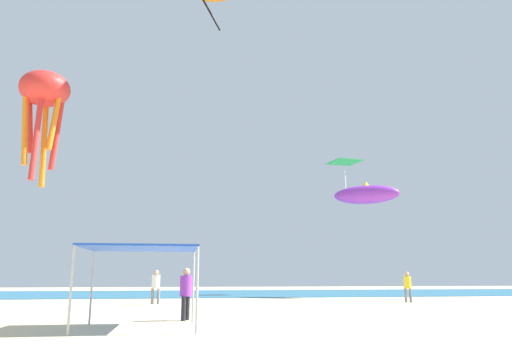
{
  "coord_description": "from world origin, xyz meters",
  "views": [
    {
      "loc": [
        -3.09,
        -16.87,
        1.53
      ],
      "look_at": [
        1.06,
        9.15,
        6.97
      ],
      "focal_mm": 34.24,
      "sensor_mm": 36.0,
      "label": 1
    }
  ],
  "objects_px": {
    "person_central": "(186,289)",
    "person_leftmost": "(408,284)",
    "person_near_tent": "(156,284)",
    "kite_diamond_green": "(345,164)",
    "canopy_tent": "(141,250)",
    "kite_inflatable_purple": "(366,194)",
    "kite_octopus_red": "(44,95)"
  },
  "relations": [
    {
      "from": "person_leftmost",
      "to": "kite_diamond_green",
      "type": "relative_size",
      "value": 0.52
    },
    {
      "from": "person_central",
      "to": "kite_diamond_green",
      "type": "bearing_deg",
      "value": -6.13
    },
    {
      "from": "person_near_tent",
      "to": "kite_diamond_green",
      "type": "relative_size",
      "value": 0.55
    },
    {
      "from": "canopy_tent",
      "to": "kite_diamond_green",
      "type": "bearing_deg",
      "value": 58.23
    },
    {
      "from": "kite_inflatable_purple",
      "to": "kite_diamond_green",
      "type": "height_order",
      "value": "kite_diamond_green"
    },
    {
      "from": "kite_inflatable_purple",
      "to": "kite_diamond_green",
      "type": "bearing_deg",
      "value": -64.17
    },
    {
      "from": "person_near_tent",
      "to": "kite_inflatable_purple",
      "type": "distance_m",
      "value": 17.99
    },
    {
      "from": "canopy_tent",
      "to": "person_leftmost",
      "type": "bearing_deg",
      "value": 40.27
    },
    {
      "from": "person_near_tent",
      "to": "kite_inflatable_purple",
      "type": "height_order",
      "value": "kite_inflatable_purple"
    },
    {
      "from": "person_central",
      "to": "kite_inflatable_purple",
      "type": "bearing_deg",
      "value": -12.95
    },
    {
      "from": "canopy_tent",
      "to": "person_near_tent",
      "type": "height_order",
      "value": "canopy_tent"
    },
    {
      "from": "person_central",
      "to": "person_leftmost",
      "type": "bearing_deg",
      "value": -27.22
    },
    {
      "from": "person_near_tent",
      "to": "kite_diamond_green",
      "type": "xyz_separation_m",
      "value": [
        15.66,
        12.05,
        10.24
      ]
    },
    {
      "from": "kite_diamond_green",
      "to": "person_central",
      "type": "bearing_deg",
      "value": -43.14
    },
    {
      "from": "person_near_tent",
      "to": "person_leftmost",
      "type": "relative_size",
      "value": 1.06
    },
    {
      "from": "person_central",
      "to": "kite_diamond_green",
      "type": "height_order",
      "value": "kite_diamond_green"
    },
    {
      "from": "person_leftmost",
      "to": "kite_inflatable_purple",
      "type": "distance_m",
      "value": 9.92
    },
    {
      "from": "person_near_tent",
      "to": "person_leftmost",
      "type": "bearing_deg",
      "value": -3.79
    },
    {
      "from": "canopy_tent",
      "to": "kite_diamond_green",
      "type": "distance_m",
      "value": 30.99
    },
    {
      "from": "person_near_tent",
      "to": "kite_diamond_green",
      "type": "bearing_deg",
      "value": 36.53
    },
    {
      "from": "person_central",
      "to": "kite_octopus_red",
      "type": "relative_size",
      "value": 0.27
    },
    {
      "from": "person_leftmost",
      "to": "kite_octopus_red",
      "type": "bearing_deg",
      "value": -6.15
    },
    {
      "from": "person_leftmost",
      "to": "person_central",
      "type": "bearing_deg",
      "value": 32.15
    },
    {
      "from": "person_leftmost",
      "to": "person_central",
      "type": "xyz_separation_m",
      "value": [
        -13.25,
        -9.97,
        0.02
      ]
    },
    {
      "from": "person_central",
      "to": "kite_octopus_red",
      "type": "xyz_separation_m",
      "value": [
        -8.28,
        10.47,
        10.82
      ]
    },
    {
      "from": "kite_inflatable_purple",
      "to": "kite_octopus_red",
      "type": "relative_size",
      "value": 0.77
    },
    {
      "from": "canopy_tent",
      "to": "person_central",
      "type": "height_order",
      "value": "canopy_tent"
    },
    {
      "from": "kite_octopus_red",
      "to": "person_leftmost",
      "type": "bearing_deg",
      "value": -152.47
    },
    {
      "from": "kite_diamond_green",
      "to": "kite_octopus_red",
      "type": "relative_size",
      "value": 0.51
    },
    {
      "from": "person_leftmost",
      "to": "kite_octopus_red",
      "type": "xyz_separation_m",
      "value": [
        -21.53,
        0.5,
        10.84
      ]
    },
    {
      "from": "canopy_tent",
      "to": "kite_octopus_red",
      "type": "height_order",
      "value": "kite_octopus_red"
    },
    {
      "from": "person_leftmost",
      "to": "kite_diamond_green",
      "type": "distance_m",
      "value": 16.42
    }
  ]
}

